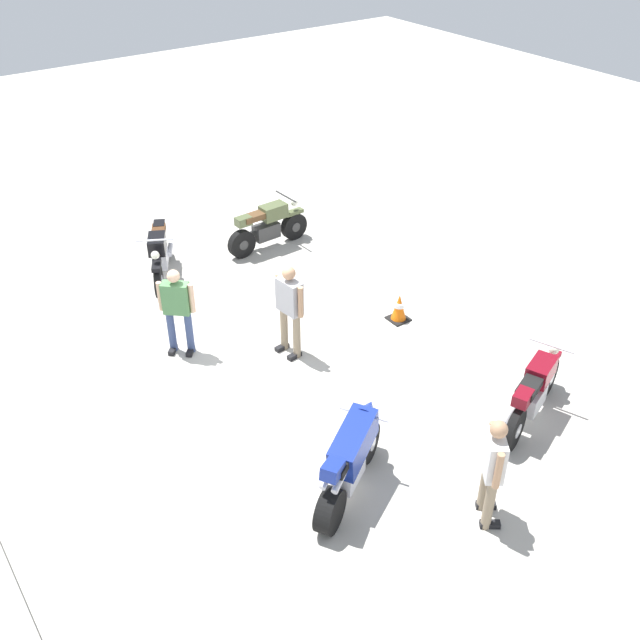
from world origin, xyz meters
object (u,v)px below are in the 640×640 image
at_px(motorcycle_olive_vintage, 267,227).
at_px(person_in_gray_shirt, 290,305).
at_px(motorcycle_blue_sportbike, 350,458).
at_px(traffic_cone, 399,308).
at_px(motorcycle_black_cruiser, 160,253).
at_px(person_in_white_shirt, 492,466).
at_px(person_in_green_shirt, 177,307).
at_px(motorcycle_maroon_cruiser, 534,392).

distance_m(motorcycle_olive_vintage, person_in_gray_shirt, 3.88).
distance_m(motorcycle_blue_sportbike, traffic_cone, 4.30).
xyz_separation_m(motorcycle_black_cruiser, person_in_white_shirt, (-8.10, -0.71, 0.40)).
distance_m(person_in_green_shirt, traffic_cone, 3.97).
height_order(motorcycle_maroon_cruiser, person_in_white_shirt, person_in_white_shirt).
xyz_separation_m(motorcycle_olive_vintage, person_in_gray_shirt, (-3.45, 1.71, 0.47)).
height_order(motorcycle_black_cruiser, traffic_cone, motorcycle_black_cruiser).
xyz_separation_m(person_in_gray_shirt, person_in_white_shirt, (-4.47, -0.04, -0.03)).
bearing_deg(traffic_cone, motorcycle_black_cruiser, 35.72).
distance_m(motorcycle_black_cruiser, person_in_gray_shirt, 3.72).
distance_m(motorcycle_olive_vintage, person_in_white_shirt, 8.10).
bearing_deg(traffic_cone, person_in_white_shirt, 153.00).
relative_size(motorcycle_maroon_cruiser, person_in_white_shirt, 1.22).
bearing_deg(motorcycle_black_cruiser, person_in_white_shirt, 33.21).
distance_m(motorcycle_blue_sportbike, motorcycle_black_cruiser, 6.74).
bearing_deg(motorcycle_maroon_cruiser, motorcycle_black_cruiser, 89.55).
distance_m(motorcycle_maroon_cruiser, motorcycle_olive_vintage, 6.97).
distance_m(motorcycle_maroon_cruiser, motorcycle_blue_sportbike, 3.12).
xyz_separation_m(motorcycle_black_cruiser, motorcycle_olive_vintage, (-0.19, -2.38, -0.03)).
distance_m(person_in_gray_shirt, person_in_green_shirt, 1.86).
distance_m(person_in_gray_shirt, traffic_cone, 2.29).
xyz_separation_m(motorcycle_olive_vintage, person_in_white_shirt, (-7.92, 1.67, 0.43)).
bearing_deg(person_in_white_shirt, person_in_gray_shirt, 127.29).
bearing_deg(motorcycle_blue_sportbike, person_in_green_shirt, 64.48).
distance_m(motorcycle_maroon_cruiser, person_in_green_shirt, 5.81).
height_order(motorcycle_olive_vintage, person_in_green_shirt, person_in_green_shirt).
height_order(motorcycle_blue_sportbike, traffic_cone, motorcycle_blue_sportbike).
bearing_deg(person_in_green_shirt, motorcycle_black_cruiser, -155.37).
height_order(motorcycle_olive_vintage, person_in_gray_shirt, person_in_gray_shirt).
height_order(person_in_gray_shirt, person_in_white_shirt, person_in_gray_shirt).
height_order(motorcycle_maroon_cruiser, motorcycle_black_cruiser, same).
relative_size(person_in_white_shirt, traffic_cone, 3.07).
relative_size(motorcycle_maroon_cruiser, motorcycle_olive_vintage, 1.02).
bearing_deg(traffic_cone, motorcycle_olive_vintage, 6.82).
xyz_separation_m(motorcycle_black_cruiser, person_in_gray_shirt, (-3.64, -0.67, 0.43)).
bearing_deg(motorcycle_maroon_cruiser, person_in_white_shirt, -175.06).
bearing_deg(motorcycle_olive_vintage, motorcycle_blue_sportbike, -115.87).
relative_size(motorcycle_black_cruiser, motorcycle_olive_vintage, 0.97).
bearing_deg(traffic_cone, motorcycle_blue_sportbike, 130.53).
relative_size(person_in_gray_shirt, traffic_cone, 3.16).
bearing_deg(motorcycle_olive_vintage, person_in_white_shirt, -104.57).
height_order(motorcycle_maroon_cruiser, person_in_gray_shirt, person_in_gray_shirt).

